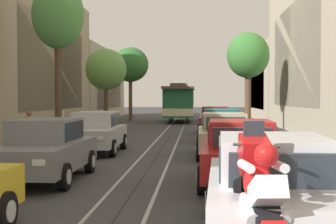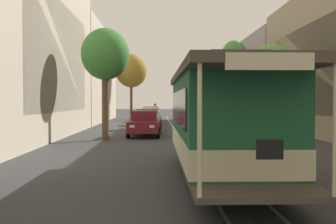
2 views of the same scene
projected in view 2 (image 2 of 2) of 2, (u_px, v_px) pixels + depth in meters
The scene contains 21 objects.
ground_plane at pixel (184, 133), 26.77m from camera, with size 160.00×160.00×0.00m, color #38383A.
trolley_track_rails at pixel (188, 138), 22.98m from camera, with size 1.14×66.01×0.01m.
building_facade_left at pixel (331, 71), 25.73m from camera, with size 5.32×57.71×9.10m.
building_facade_right at pixel (29, 63), 24.89m from camera, with size 5.83×57.71×10.49m.
parked_car_yellow_near_left at pixel (193, 112), 46.98m from camera, with size 2.09×4.40×1.58m.
parked_car_grey_second_left at pixel (198, 114), 40.94m from camera, with size 2.01×4.37×1.58m.
parked_car_silver_mid_left at pixel (205, 117), 34.65m from camera, with size 2.01×4.36×1.58m.
parked_car_white_near_right at pixel (151, 113), 46.02m from camera, with size 2.14×4.42×1.58m.
parked_car_red_second_right at pixel (151, 114), 41.18m from camera, with size 2.14×4.42×1.58m.
parked_car_beige_mid_right at pixel (151, 116), 35.56m from camera, with size 2.02×4.37×1.58m.
parked_car_teal_fourth_right at pixel (147, 119), 29.67m from camera, with size 2.01×4.37×1.58m.
parked_car_maroon_fifth_right at pixel (145, 123), 24.11m from camera, with size 2.13×4.42×1.58m.
street_tree_kerb_left_near at pixel (216, 76), 44.48m from camera, with size 2.95×2.44×6.99m.
street_tree_kerb_left_second at pixel (234, 59), 32.21m from camera, with size 2.28×1.84×7.20m.
street_tree_kerb_left_mid at pixel (272, 69), 21.35m from camera, with size 2.70×2.62×5.32m.
street_tree_kerb_right_near at pixel (131, 71), 46.42m from camera, with size 3.72×3.60×7.82m.
street_tree_kerb_right_second at pixel (105, 56), 21.74m from camera, with size 2.69×2.53×6.24m.
cable_car_trolley at pixel (221, 119), 11.09m from camera, with size 2.57×9.14×3.28m.
motorcycle_with_rider at pixel (155, 111), 47.81m from camera, with size 0.54×1.84×1.87m.
pedestrian_on_left_pavement at pixel (242, 116), 33.51m from camera, with size 0.55×0.29×1.57m.
pedestrian_on_right_pavement at pixel (292, 121), 24.58m from camera, with size 0.55×0.41×1.60m.
Camera 2 is at (1.80, 49.89, 2.18)m, focal length 41.73 mm.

